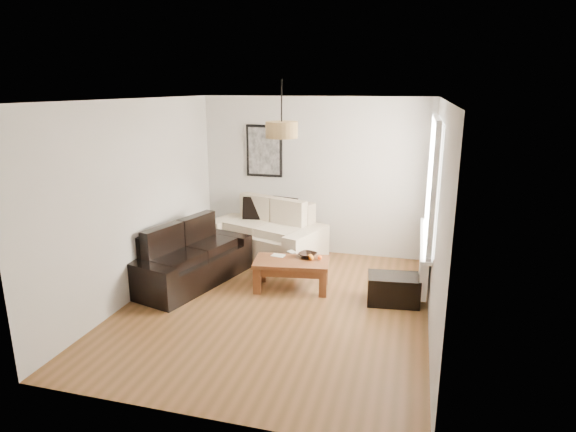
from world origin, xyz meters
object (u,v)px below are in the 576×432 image
(coffee_table, at_px, (292,274))
(ottoman, at_px, (393,289))
(loveseat_cream, at_px, (267,230))
(sofa_leather, at_px, (190,255))

(coffee_table, relative_size, ottoman, 1.56)
(loveseat_cream, relative_size, coffee_table, 1.77)
(sofa_leather, distance_m, ottoman, 2.89)
(coffee_table, xyz_separation_m, ottoman, (1.40, -0.10, -0.02))
(sofa_leather, xyz_separation_m, ottoman, (2.88, 0.03, -0.21))
(loveseat_cream, xyz_separation_m, ottoman, (2.13, -1.28, -0.26))
(coffee_table, distance_m, ottoman, 1.40)
(loveseat_cream, height_order, ottoman, loveseat_cream)
(sofa_leather, bearing_deg, loveseat_cream, -14.41)
(sofa_leather, relative_size, ottoman, 2.82)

